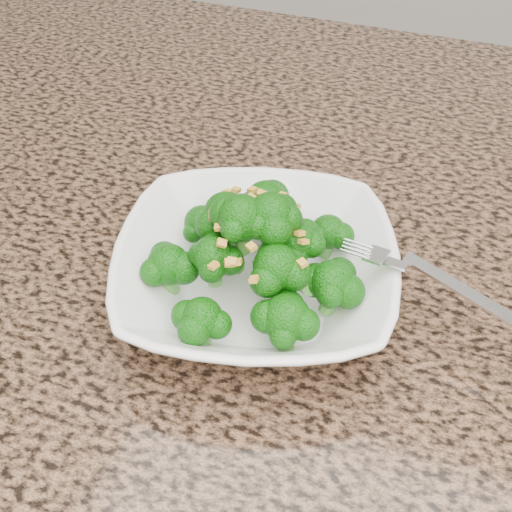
% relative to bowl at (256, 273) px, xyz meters
% --- Properties ---
extents(cabinet, '(1.55, 0.95, 0.87)m').
position_rel_bowl_xyz_m(cabinet, '(0.10, 0.10, -0.49)').
color(cabinet, '#352315').
rests_on(cabinet, ground).
extents(granite_counter, '(1.64, 1.04, 0.03)m').
position_rel_bowl_xyz_m(granite_counter, '(0.10, 0.10, -0.04)').
color(granite_counter, brown).
rests_on(granite_counter, cabinet).
extents(bowl, '(0.30, 0.30, 0.06)m').
position_rel_bowl_xyz_m(bowl, '(0.00, 0.00, 0.00)').
color(bowl, white).
rests_on(bowl, granite_counter).
extents(broccoli_pile, '(0.21, 0.21, 0.07)m').
position_rel_bowl_xyz_m(broccoli_pile, '(0.00, 0.00, 0.07)').
color(broccoli_pile, '#12600B').
rests_on(broccoli_pile, bowl).
extents(garlic_topping, '(0.13, 0.13, 0.01)m').
position_rel_bowl_xyz_m(garlic_topping, '(0.00, 0.00, 0.11)').
color(garlic_topping, gold).
rests_on(garlic_topping, broccoli_pile).
extents(fork, '(0.17, 0.06, 0.01)m').
position_rel_bowl_xyz_m(fork, '(0.12, 0.01, 0.04)').
color(fork, silver).
rests_on(fork, bowl).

